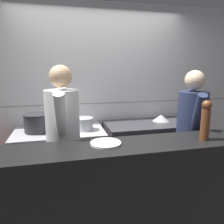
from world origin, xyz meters
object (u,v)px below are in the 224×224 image
sauce_pot (84,124)px  chef_sous (191,133)px  pepper_mill (206,119)px  stock_pot (37,122)px  oven_range (61,161)px  mixing_bowl_steel (161,118)px  chef_head_cook (63,138)px  plated_dish_main (106,143)px

sauce_pot → chef_sous: bearing=-28.0°
sauce_pot → pepper_mill: bearing=-50.4°
pepper_mill → sauce_pot: bearing=129.6°
stock_pot → pepper_mill: pepper_mill is taller
oven_range → stock_pot: 0.62m
stock_pot → sauce_pot: (0.60, -0.06, -0.04)m
sauce_pot → chef_sous: 1.34m
mixing_bowl_steel → chef_head_cook: bearing=-155.0°
stock_pot → plated_dish_main: (0.66, -1.13, 0.06)m
stock_pot → chef_sous: (1.78, -0.69, -0.07)m
mixing_bowl_steel → plated_dish_main: size_ratio=0.94×
pepper_mill → plated_dish_main: bearing=174.0°
sauce_pot → stock_pot: bearing=174.3°
sauce_pot → oven_range: bearing=171.8°
oven_range → plated_dish_main: (0.39, -1.11, 0.61)m
plated_dish_main → pepper_mill: (0.89, -0.09, 0.18)m
plated_dish_main → chef_head_cook: 0.63m
plated_dish_main → chef_head_cook: (-0.35, 0.51, -0.10)m
stock_pot → chef_head_cook: size_ratio=0.20×
oven_range → stock_pot: (-0.27, 0.01, 0.56)m
mixing_bowl_steel → chef_head_cook: 1.60m
stock_pot → oven_range: bearing=-2.6°
oven_range → mixing_bowl_steel: bearing=3.0°
chef_head_cook → chef_sous: 1.46m
sauce_pot → chef_sous: size_ratio=0.15×
stock_pot → mixing_bowl_steel: size_ratio=1.36×
pepper_mill → chef_sous: bearing=67.3°
stock_pot → chef_head_cook: chef_head_cook is taller
stock_pot → pepper_mill: 1.99m
mixing_bowl_steel → chef_head_cook: chef_head_cook is taller
sauce_pot → plated_dish_main: (0.07, -1.07, 0.09)m
plated_dish_main → chef_head_cook: size_ratio=0.15×
oven_range → chef_head_cook: size_ratio=0.68×
sauce_pot → plated_dish_main: size_ratio=0.91×
plated_dish_main → chef_sous: (1.12, 0.44, -0.13)m
plated_dish_main → chef_sous: size_ratio=0.16×
chef_sous → pepper_mill: bearing=-94.3°
sauce_pot → mixing_bowl_steel: size_ratio=0.96×
pepper_mill → chef_head_cook: chef_head_cook is taller
mixing_bowl_steel → stock_pot: bearing=-177.9°
oven_range → sauce_pot: 0.62m
chef_head_cook → chef_sous: chef_head_cook is taller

